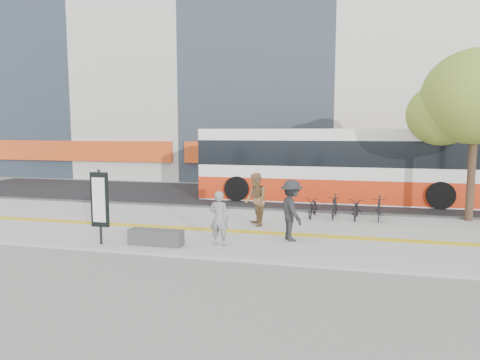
% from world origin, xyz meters
% --- Properties ---
extents(ground, '(120.00, 120.00, 0.00)m').
position_xyz_m(ground, '(0.00, 0.00, 0.00)').
color(ground, slate).
rests_on(ground, ground).
extents(sidewalk, '(40.00, 7.00, 0.08)m').
position_xyz_m(sidewalk, '(0.00, 1.50, 0.04)').
color(sidewalk, gray).
rests_on(sidewalk, ground).
extents(tactile_strip, '(40.00, 0.45, 0.01)m').
position_xyz_m(tactile_strip, '(0.00, 1.00, 0.09)').
color(tactile_strip, gold).
rests_on(tactile_strip, sidewalk).
extents(street, '(40.00, 8.00, 0.06)m').
position_xyz_m(street, '(0.00, 9.00, 0.03)').
color(street, black).
rests_on(street, ground).
extents(curb, '(40.00, 0.25, 0.14)m').
position_xyz_m(curb, '(0.00, 5.00, 0.07)').
color(curb, '#343436').
rests_on(curb, ground).
extents(bench, '(1.60, 0.45, 0.45)m').
position_xyz_m(bench, '(-2.60, -1.20, 0.30)').
color(bench, '#343436').
rests_on(bench, sidewalk).
extents(signboard, '(0.55, 0.10, 2.20)m').
position_xyz_m(signboard, '(-4.20, -1.51, 1.37)').
color(signboard, black).
rests_on(signboard, sidewalk).
extents(street_tree, '(4.40, 3.80, 6.31)m').
position_xyz_m(street_tree, '(7.18, 4.82, 4.51)').
color(street_tree, '#3B261A').
rests_on(street_tree, sidewalk).
extents(bus, '(12.85, 3.05, 3.42)m').
position_xyz_m(bus, '(2.21, 8.50, 1.67)').
color(bus, white).
rests_on(bus, street).
extents(bicycle_row, '(3.04, 1.58, 0.89)m').
position_xyz_m(bicycle_row, '(2.72, 4.00, 0.50)').
color(bicycle_row, black).
rests_on(bicycle_row, sidewalk).
extents(seated_woman, '(0.61, 0.43, 1.59)m').
position_xyz_m(seated_woman, '(-0.80, -0.80, 0.88)').
color(seated_woman, black).
rests_on(seated_woman, sidewalk).
extents(pedestrian_tan, '(1.03, 1.12, 1.86)m').
position_xyz_m(pedestrian_tan, '(-0.30, 2.00, 1.01)').
color(pedestrian_tan, olive).
rests_on(pedestrian_tan, sidewalk).
extents(pedestrian_dark, '(1.17, 1.38, 1.85)m').
position_xyz_m(pedestrian_dark, '(1.16, 0.26, 1.00)').
color(pedestrian_dark, black).
rests_on(pedestrian_dark, sidewalk).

